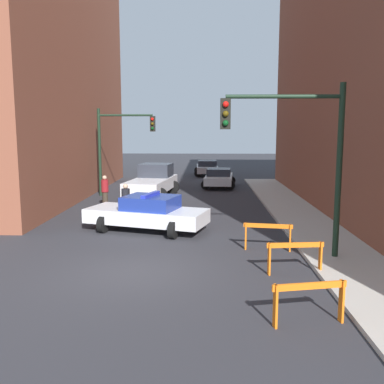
% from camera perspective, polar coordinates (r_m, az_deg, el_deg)
% --- Properties ---
extents(ground_plane, '(120.00, 120.00, 0.00)m').
position_cam_1_polar(ground_plane, '(12.35, -7.34, -10.46)').
color(ground_plane, '#2D2D33').
extents(sidewalk_right, '(2.40, 44.00, 0.12)m').
position_cam_1_polar(sidewalk_right, '(12.91, 21.41, -9.86)').
color(sidewalk_right, '#B2ADA3').
rests_on(sidewalk_right, ground_plane).
extents(traffic_light_near, '(3.64, 0.35, 5.20)m').
position_cam_1_polar(traffic_light_near, '(13.13, 14.26, 6.18)').
color(traffic_light_near, black).
rests_on(traffic_light_near, sidewalk_right).
extents(traffic_light_far, '(3.44, 0.35, 5.20)m').
position_cam_1_polar(traffic_light_far, '(25.92, -9.90, 6.95)').
color(traffic_light_far, black).
rests_on(traffic_light_far, ground_plane).
extents(police_car, '(5.04, 3.18, 1.52)m').
position_cam_1_polar(police_car, '(16.89, -5.95, -2.78)').
color(police_car, white).
rests_on(police_car, ground_plane).
extents(white_truck, '(3.11, 5.62, 1.90)m').
position_cam_1_polar(white_truck, '(25.57, -5.27, 1.42)').
color(white_truck, silver).
rests_on(white_truck, ground_plane).
extents(parked_car_near, '(2.49, 4.43, 1.31)m').
position_cam_1_polar(parked_car_near, '(29.69, 3.61, 1.94)').
color(parked_car_near, silver).
rests_on(parked_car_near, ground_plane).
extents(parked_car_mid, '(2.34, 4.34, 1.31)m').
position_cam_1_polar(parked_car_mid, '(37.44, 2.04, 3.27)').
color(parked_car_mid, silver).
rests_on(parked_car_mid, ground_plane).
extents(pedestrian_crossing, '(0.51, 0.51, 1.66)m').
position_cam_1_polar(pedestrian_crossing, '(18.69, -8.82, -1.33)').
color(pedestrian_crossing, '#474C66').
rests_on(pedestrian_crossing, ground_plane).
extents(pedestrian_corner, '(0.45, 0.45, 1.66)m').
position_cam_1_polar(pedestrian_corner, '(22.21, -11.53, 0.12)').
color(pedestrian_corner, '#382D23').
rests_on(pedestrian_corner, ground_plane).
extents(barrier_front, '(1.58, 0.47, 0.90)m').
position_cam_1_polar(barrier_front, '(9.24, 15.37, -13.22)').
color(barrier_front, orange).
rests_on(barrier_front, ground_plane).
extents(barrier_mid, '(1.60, 0.32, 0.90)m').
position_cam_1_polar(barrier_mid, '(12.18, 13.58, -7.85)').
color(barrier_mid, orange).
rests_on(barrier_mid, ground_plane).
extents(barrier_back, '(1.59, 0.38, 0.90)m').
position_cam_1_polar(barrier_back, '(14.35, 10.09, -5.30)').
color(barrier_back, orange).
rests_on(barrier_back, ground_plane).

